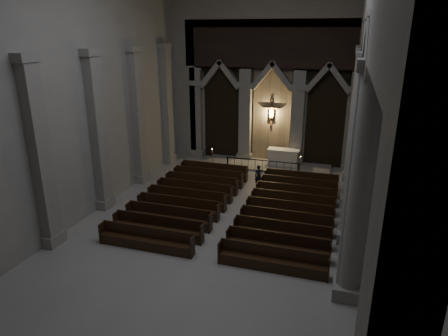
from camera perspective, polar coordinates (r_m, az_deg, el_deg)
name	(u,v)px	position (r m, az deg, el deg)	size (l,w,h in m)	color
room	(218,63)	(15.80, -0.83, 14.72)	(24.00, 24.10, 12.00)	#9B9993
sanctuary_wall	(273,66)	(27.05, 7.00, 14.27)	(14.00, 0.77, 12.00)	gray
right_arcade	(369,58)	(16.35, 20.05, 14.56)	(1.00, 24.00, 12.00)	gray
left_pilasters	(120,126)	(22.37, -14.66, 5.80)	(0.60, 13.00, 8.03)	gray
sanctuary_step	(267,165)	(27.46, 6.10, 0.40)	(8.50, 2.60, 0.15)	gray
altar	(283,157)	(27.34, 8.45, 1.58)	(2.14, 0.86, 1.08)	beige
altar_rail	(262,164)	(25.89, 5.49, 0.53)	(4.76, 0.09, 0.93)	black
candle_stand_left	(212,164)	(26.62, -1.68, 0.62)	(0.24, 0.24, 1.44)	olive
candle_stand_right	(300,170)	(25.91, 10.79, -0.34)	(0.22, 0.22, 1.29)	olive
pews	(236,207)	(20.32, 1.76, -5.64)	(9.68, 9.47, 0.96)	black
worshipper	(259,176)	(23.65, 4.98, -1.17)	(0.48, 0.31, 1.31)	black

